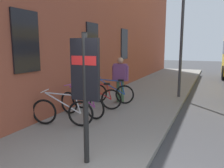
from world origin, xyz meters
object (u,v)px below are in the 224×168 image
bicycle_beside_lamp (97,98)px  bicycle_mid_rack (111,93)px  transit_info_sign (85,78)px  street_lamp (182,21)px  bicycle_leaning_wall (82,104)px  pedestrian_near_bus (120,75)px  bicycle_by_door (62,112)px

bicycle_beside_lamp → bicycle_mid_rack: 0.99m
transit_info_sign → street_lamp: (6.48, -0.77, 1.61)m
bicycle_leaning_wall → pedestrian_near_bus: pedestrian_near_bus is taller
transit_info_sign → pedestrian_near_bus: transit_info_sign is taller
bicycle_leaning_wall → bicycle_beside_lamp: (0.93, -0.03, -0.00)m
bicycle_leaning_wall → bicycle_beside_lamp: same height
bicycle_beside_lamp → transit_info_sign: size_ratio=0.72×
pedestrian_near_bus → transit_info_sign: bearing=-165.3°
bicycle_by_door → bicycle_leaning_wall: (0.91, -0.04, 0.00)m
pedestrian_near_bus → street_lamp: size_ratio=0.32×
bicycle_by_door → bicycle_leaning_wall: bearing=-2.5°
bicycle_mid_rack → pedestrian_near_bus: pedestrian_near_bus is taller
bicycle_mid_rack → pedestrian_near_bus: (0.28, -0.25, 0.68)m
bicycle_mid_rack → transit_info_sign: transit_info_sign is taller
bicycle_by_door → bicycle_beside_lamp: size_ratio=1.00×
bicycle_by_door → bicycle_mid_rack: size_ratio=0.98×
bicycle_mid_rack → transit_info_sign: size_ratio=0.73×
bicycle_mid_rack → bicycle_leaning_wall: bearing=175.7°
bicycle_mid_rack → transit_info_sign: bearing=-161.4°
bicycle_by_door → bicycle_beside_lamp: bearing=-2.1°
bicycle_by_door → pedestrian_near_bus: 3.20m
bicycle_beside_lamp → pedestrian_near_bus: 1.47m
transit_info_sign → bicycle_by_door: bearing=48.3°
bicycle_by_door → street_lamp: 6.25m
bicycle_by_door → bicycle_mid_rack: 2.83m
transit_info_sign → street_lamp: street_lamp is taller
bicycle_leaning_wall → street_lamp: size_ratio=0.32×
bicycle_by_door → transit_info_sign: transit_info_sign is taller
bicycle_leaning_wall → bicycle_beside_lamp: size_ratio=1.02×
bicycle_mid_rack → transit_info_sign: (-4.27, -1.44, 1.21)m
bicycle_by_door → bicycle_beside_lamp: (1.84, -0.07, 0.00)m
bicycle_by_door → bicycle_mid_rack: same height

